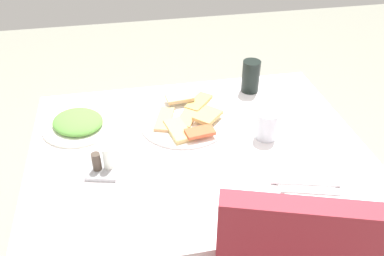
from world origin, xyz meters
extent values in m
cube|color=white|center=(0.00, 0.00, 0.72)|extent=(1.03, 0.79, 0.02)
cylinder|color=#4F5350|center=(-0.46, -0.33, 0.35)|extent=(0.04, 0.04, 0.70)
cylinder|color=#4F5350|center=(0.46, -0.33, 0.35)|extent=(0.04, 0.04, 0.70)
cylinder|color=white|center=(0.02, -0.13, 0.74)|extent=(0.30, 0.30, 0.01)
cube|color=#E8A767|center=(0.01, -0.13, 0.75)|extent=(0.10, 0.12, 0.01)
cube|color=#E3B266|center=(-0.06, -0.11, 0.76)|extent=(0.11, 0.11, 0.01)
cube|color=tan|center=(0.09, -0.14, 0.75)|extent=(0.09, 0.14, 0.01)
cube|color=#DFBF8B|center=(0.02, -0.23, 0.76)|extent=(0.10, 0.07, 0.01)
cube|color=#D65F39|center=(-0.01, -0.03, 0.76)|extent=(0.10, 0.06, 0.01)
cube|color=#D8BB74|center=(0.05, -0.06, 0.75)|extent=(0.08, 0.13, 0.02)
cube|color=#DDB15E|center=(-0.05, -0.22, 0.75)|extent=(0.12, 0.12, 0.01)
cylinder|color=white|center=(0.37, -0.17, 0.73)|extent=(0.24, 0.24, 0.01)
ellipsoid|color=#62A843|center=(0.37, -0.17, 0.75)|extent=(0.23, 0.23, 0.04)
cylinder|color=black|center=(-0.26, -0.29, 0.79)|extent=(0.08, 0.08, 0.12)
cylinder|color=silver|center=(-0.22, 0.00, 0.78)|extent=(0.07, 0.07, 0.09)
cube|color=white|center=(-0.26, 0.25, 0.73)|extent=(0.16, 0.16, 0.00)
cube|color=silver|center=(-0.26, 0.23, 0.74)|extent=(0.19, 0.07, 0.00)
cube|color=silver|center=(-0.26, 0.26, 0.74)|extent=(0.16, 0.06, 0.00)
cube|color=#B2B2B7|center=(0.29, 0.07, 0.74)|extent=(0.11, 0.11, 0.01)
cylinder|color=white|center=(0.28, 0.07, 0.78)|extent=(0.03, 0.03, 0.07)
cylinder|color=#4A3D33|center=(0.31, 0.07, 0.77)|extent=(0.03, 0.03, 0.06)
camera|label=1|loc=(0.20, 0.95, 1.51)|focal=37.20mm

